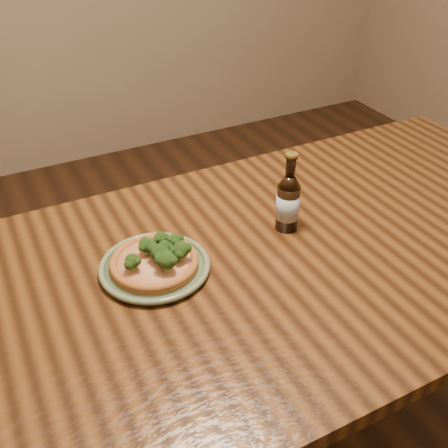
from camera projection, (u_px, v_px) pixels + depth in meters
name	position (u px, v px, depth m)	size (l,w,h in m)	color
ground	(308.00, 448.00, 1.65)	(4.50, 4.50, 0.00)	#382111
table	(309.00, 269.00, 1.34)	(1.60, 0.90, 0.75)	#4D2C10
plate	(155.00, 267.00, 1.19)	(0.25, 0.25, 0.02)	#5B6E4B
pizza	(156.00, 260.00, 1.18)	(0.20, 0.20, 0.07)	#955621
beer_bottle	(288.00, 202.00, 1.29)	(0.06, 0.06, 0.21)	black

